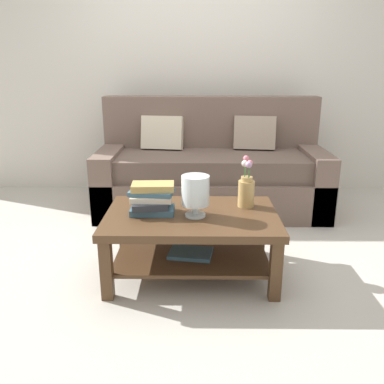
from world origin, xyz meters
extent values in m
plane|color=#B7B2A8|center=(0.00, 0.00, 0.00)|extent=(10.00, 10.00, 0.00)
cube|color=beige|center=(0.00, 1.65, 1.35)|extent=(6.40, 0.12, 2.70)
cube|color=brown|center=(0.14, 0.85, 0.18)|extent=(2.13, 0.90, 0.36)
cube|color=brown|center=(0.14, 0.82, 0.46)|extent=(1.89, 0.74, 0.20)
cube|color=brown|center=(0.14, 1.20, 0.71)|extent=(2.13, 0.20, 0.70)
cube|color=brown|center=(-0.82, 0.85, 0.30)|extent=(0.20, 0.90, 0.60)
cube|color=brown|center=(1.11, 0.85, 0.30)|extent=(0.20, 0.90, 0.60)
cube|color=beige|center=(-0.34, 1.06, 0.72)|extent=(0.42, 0.24, 0.34)
cube|color=gray|center=(0.57, 1.06, 0.72)|extent=(0.42, 0.23, 0.34)
cube|color=#4C331E|center=(-0.03, -0.43, 0.41)|extent=(1.12, 0.73, 0.05)
cube|color=#4C331E|center=(-0.53, -0.74, 0.19)|extent=(0.07, 0.07, 0.39)
cube|color=#4C331E|center=(0.47, -0.74, 0.19)|extent=(0.07, 0.07, 0.39)
cube|color=#4C331E|center=(-0.53, -0.12, 0.19)|extent=(0.07, 0.07, 0.39)
cube|color=#4C331E|center=(0.47, -0.12, 0.19)|extent=(0.07, 0.07, 0.39)
cube|color=#4C331E|center=(-0.03, -0.43, 0.14)|extent=(1.00, 0.61, 0.02)
cube|color=#3D6075|center=(-0.04, -0.45, 0.16)|extent=(0.31, 0.24, 0.02)
cube|color=#3D6075|center=(-0.28, -0.43, 0.46)|extent=(0.28, 0.16, 0.04)
cube|color=#2D333D|center=(-0.30, -0.43, 0.50)|extent=(0.25, 0.23, 0.04)
cube|color=beige|center=(-0.29, -0.41, 0.54)|extent=(0.26, 0.18, 0.04)
cube|color=#3D6075|center=(-0.29, -0.40, 0.57)|extent=(0.30, 0.20, 0.03)
cube|color=tan|center=(-0.28, -0.40, 0.61)|extent=(0.28, 0.17, 0.04)
cylinder|color=silver|center=(-0.01, -0.47, 0.44)|extent=(0.13, 0.13, 0.02)
cylinder|color=silver|center=(-0.01, -0.47, 0.48)|extent=(0.04, 0.04, 0.06)
cylinder|color=silver|center=(-0.01, -0.47, 0.61)|extent=(0.18, 0.18, 0.19)
sphere|color=slate|center=(-0.03, -0.47, 0.57)|extent=(0.05, 0.05, 0.05)
sphere|color=#3D6075|center=(0.02, -0.46, 0.57)|extent=(0.06, 0.06, 0.06)
cylinder|color=tan|center=(0.34, -0.28, 0.53)|extent=(0.11, 0.11, 0.18)
cylinder|color=tan|center=(0.34, -0.28, 0.63)|extent=(0.08, 0.08, 0.03)
cylinder|color=#426638|center=(0.35, -0.29, 0.69)|extent=(0.01, 0.01, 0.09)
sphere|color=#C66B7A|center=(0.35, -0.29, 0.74)|extent=(0.04, 0.04, 0.04)
cylinder|color=#426638|center=(0.33, -0.25, 0.70)|extent=(0.01, 0.01, 0.11)
sphere|color=#C66B7A|center=(0.33, -0.25, 0.76)|extent=(0.04, 0.04, 0.04)
cylinder|color=#426638|center=(0.32, -0.29, 0.68)|extent=(0.01, 0.01, 0.08)
sphere|color=silver|center=(0.32, -0.29, 0.74)|extent=(0.04, 0.04, 0.04)
cylinder|color=#426638|center=(0.34, -0.31, 0.68)|extent=(0.01, 0.01, 0.08)
sphere|color=#B28CB7|center=(0.34, -0.31, 0.73)|extent=(0.04, 0.04, 0.04)
camera|label=1|loc=(0.00, -2.89, 1.36)|focal=37.89mm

